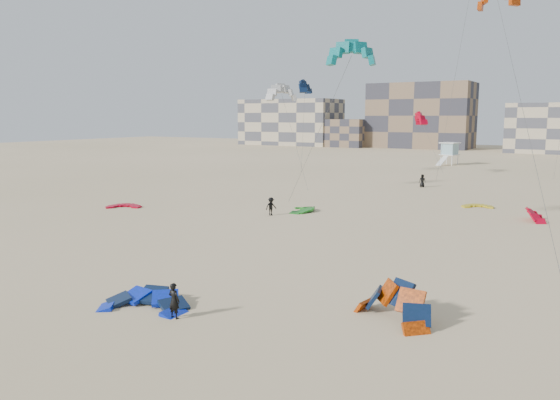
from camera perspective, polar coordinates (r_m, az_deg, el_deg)
The scene contains 19 objects.
ground at distance 26.88m, azimuth -7.76°, elevation -10.58°, with size 320.00×320.00×0.00m, color beige.
kite_ground_blue at distance 26.73m, azimuth -14.03°, elevation -10.87°, with size 4.19×4.25×1.25m, color #091CE6, non-canonical shape.
kite_ground_orange at distance 25.02m, azimuth 11.63°, elevation -12.17°, with size 3.96×2.77×2.76m, color #FF5007, non-canonical shape.
kite_ground_red at distance 55.74m, azimuth -16.01°, elevation -0.74°, with size 3.02×3.19×0.41m, color #B70222, non-canonical shape.
kite_ground_green at distance 51.57m, azimuth 2.26°, elevation -1.15°, with size 3.32×3.49×0.68m, color #1C7C18, non-canonical shape.
kite_ground_red_far at distance 51.55m, azimuth 25.15°, elevation -1.99°, with size 2.86×2.46×1.73m, color #B70222, non-canonical shape.
kite_ground_yellow at distance 57.01m, azimuth 19.94°, elevation -0.72°, with size 2.65×2.78×0.38m, color yellow, non-canonical shape.
kitesurfer_main at distance 24.89m, azimuth -11.02°, elevation -10.29°, with size 0.59×0.39×1.62m, color black.
kitesurfer_c at distance 49.15m, azimuth -0.95°, elevation -0.67°, with size 1.05×0.61×1.63m, color black.
kitesurfer_e at distance 71.03m, azimuth 14.65°, elevation 1.96°, with size 0.80×0.52×1.64m, color black.
kite_fly_teal_a at distance 41.29m, azimuth 7.49°, elevation 14.74°, with size 10.97×8.17×13.46m.
kite_fly_orange at distance 51.10m, azimuth 21.78°, elevation 18.88°, with size 9.89×26.62×18.40m.
kite_fly_grey at distance 64.10m, azimuth 0.18°, elevation 11.00°, with size 8.04×6.21×11.82m.
kite_fly_navy at distance 81.63m, azimuth 2.63°, elevation 11.61°, with size 4.86×8.01×13.38m.
kite_fly_red at distance 84.53m, azimuth 14.49°, elevation 8.14°, with size 7.79×8.52×8.89m.
lifeguard_tower_far at distance 105.11m, azimuth 17.29°, elevation 4.63°, with size 3.52×5.98×4.12m.
condo_west_a at distance 172.65m, azimuth 1.14°, elevation 8.13°, with size 30.00×15.00×14.00m, color tan.
condo_west_b at distance 160.43m, azimuth 14.51°, elevation 8.52°, with size 28.00×14.00×18.00m, color #775F48.
condo_fill_left at distance 161.84m, azimuth 6.97°, elevation 6.96°, with size 12.00×10.00×8.00m, color #775F48.
Camera 1 is at (16.00, -19.70, 8.86)m, focal length 35.00 mm.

